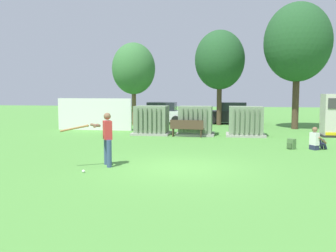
% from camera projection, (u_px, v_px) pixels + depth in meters
% --- Properties ---
extents(ground_plane, '(96.00, 96.00, 0.00)m').
position_uv_depth(ground_plane, '(179.00, 168.00, 11.49)').
color(ground_plane, '#51933D').
extents(fence_panel, '(4.80, 0.12, 2.00)m').
position_uv_depth(fence_panel, '(94.00, 114.00, 22.81)').
color(fence_panel, white).
rests_on(fence_panel, ground).
extents(transformer_west, '(2.10, 1.70, 1.62)m').
position_uv_depth(transformer_west, '(152.00, 121.00, 20.50)').
color(transformer_west, '#9E9B93').
rests_on(transformer_west, ground).
extents(transformer_mid_west, '(2.10, 1.70, 1.62)m').
position_uv_depth(transformer_mid_west, '(196.00, 121.00, 20.18)').
color(transformer_mid_west, '#9E9B93').
rests_on(transformer_mid_west, ground).
extents(transformer_mid_east, '(2.10, 1.70, 1.62)m').
position_uv_depth(transformer_mid_east, '(246.00, 122.00, 19.77)').
color(transformer_mid_east, '#9E9B93').
rests_on(transformer_mid_east, ground).
extents(generator_enclosure, '(1.60, 1.40, 2.30)m').
position_uv_depth(generator_enclosure, '(336.00, 115.00, 19.54)').
color(generator_enclosure, '#262626').
rests_on(generator_enclosure, ground).
extents(park_bench, '(1.82, 0.52, 0.92)m').
position_uv_depth(park_bench, '(187.00, 127.00, 19.33)').
color(park_bench, '#4C3828').
rests_on(park_bench, ground).
extents(batter, '(1.51, 1.04, 1.74)m').
position_uv_depth(batter, '(106.00, 136.00, 11.72)').
color(batter, '#384C75').
rests_on(batter, ground).
extents(sports_ball, '(0.09, 0.09, 0.09)m').
position_uv_depth(sports_ball, '(83.00, 171.00, 10.81)').
color(sports_ball, white).
rests_on(sports_ball, ground).
extents(seated_spectator, '(0.78, 0.68, 0.96)m').
position_uv_depth(seated_spectator, '(316.00, 141.00, 15.11)').
color(seated_spectator, '#282D4C').
rests_on(seated_spectator, ground).
extents(backpack, '(0.37, 0.38, 0.44)m').
position_uv_depth(backpack, '(291.00, 144.00, 15.25)').
color(backpack, '#4C723F').
rests_on(backpack, ground).
extents(tree_left, '(3.09, 3.09, 5.91)m').
position_uv_depth(tree_left, '(134.00, 69.00, 25.92)').
color(tree_left, brown).
rests_on(tree_left, ground).
extents(tree_center_left, '(3.56, 3.56, 6.81)m').
position_uv_depth(tree_center_left, '(220.00, 60.00, 25.94)').
color(tree_center_left, '#4C3828').
rests_on(tree_center_left, ground).
extents(tree_center_right, '(4.22, 4.22, 8.07)m').
position_uv_depth(tree_center_right, '(297.00, 43.00, 23.06)').
color(tree_center_right, '#4C3828').
rests_on(tree_center_right, ground).
extents(parked_car_leftmost, '(4.23, 1.97, 1.62)m').
position_uv_depth(parked_car_leftmost, '(161.00, 114.00, 27.70)').
color(parked_car_leftmost, silver).
rests_on(parked_car_leftmost, ground).
extents(parked_car_left_of_center, '(4.30, 2.12, 1.62)m').
position_uv_depth(parked_car_left_of_center, '(231.00, 114.00, 27.31)').
color(parked_car_left_of_center, black).
rests_on(parked_car_left_of_center, ground).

